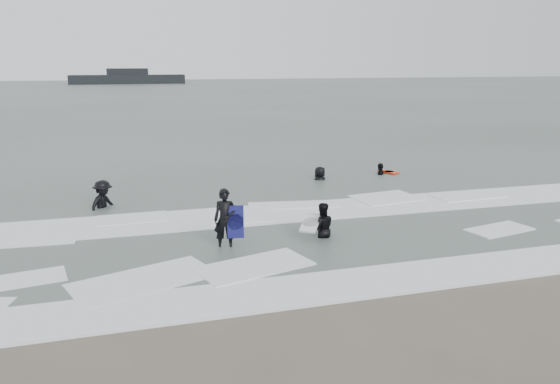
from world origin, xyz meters
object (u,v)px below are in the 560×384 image
object	(u,v)px
surfer_right_near	(380,175)
surfer_wading	(322,238)
surfer_breaker	(104,209)
surfer_right_far	(320,181)
surfer_centre	(226,249)
vessel_horizon	(128,78)

from	to	relation	value
surfer_right_near	surfer_wading	bearing A→B (deg)	-2.90
surfer_breaker	surfer_right_far	xyz separation A→B (m)	(9.51, 2.58, 0.00)
surfer_centre	surfer_breaker	world-z (taller)	surfer_breaker
surfer_centre	vessel_horizon	world-z (taller)	vessel_horizon
surfer_centre	surfer_breaker	xyz separation A→B (m)	(-3.63, 5.64, 0.00)
surfer_right_near	surfer_right_far	world-z (taller)	surfer_right_far
surfer_centre	surfer_right_near	world-z (taller)	surfer_centre
surfer_wading	surfer_right_far	size ratio (longest dim) A/B	0.93
surfer_right_near	vessel_horizon	xyz separation A→B (m)	(-11.08, 118.65, 1.39)
surfer_right_near	vessel_horizon	distance (m)	119.18
surfer_wading	surfer_right_far	world-z (taller)	surfer_right_far
surfer_right_far	surfer_breaker	bearing A→B (deg)	-6.96
surfer_right_near	surfer_breaker	bearing A→B (deg)	-43.85
surfer_wading	surfer_breaker	size ratio (longest dim) A/B	0.86
surfer_right_far	surfer_wading	bearing A→B (deg)	48.60
surfer_centre	surfer_right_near	bearing A→B (deg)	55.87
surfer_breaker	surfer_right_near	size ratio (longest dim) A/B	1.12
surfer_breaker	surfer_right_far	distance (m)	9.85
surfer_right_far	vessel_horizon	world-z (taller)	vessel_horizon
surfer_centre	surfer_right_near	xyz separation A→B (m)	(9.15, 8.66, 0.00)
vessel_horizon	surfer_right_far	bearing A→B (deg)	-86.25
surfer_breaker	surfer_right_far	bearing A→B (deg)	-32.25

